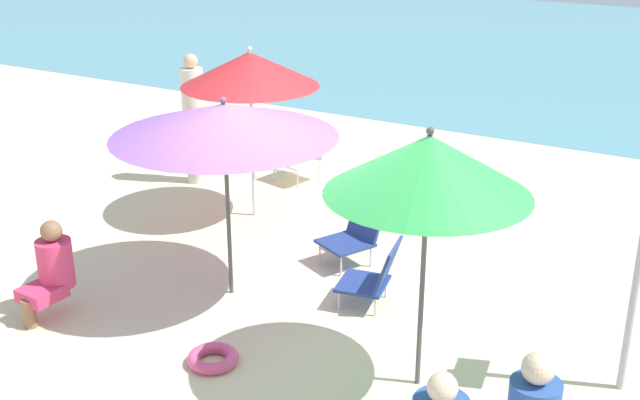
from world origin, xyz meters
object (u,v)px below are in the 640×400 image
object	(u,v)px
person_a	(194,118)
beach_chair_a	(353,235)
swim_ring	(213,358)
umbrella_green	(428,165)
beach_chair_c	(302,153)
person_d	(51,268)
umbrella_red	(250,69)
umbrella_purple	(224,120)
beach_chair_b	(375,275)

from	to	relation	value
person_a	beach_chair_a	bearing A→B (deg)	111.54
swim_ring	umbrella_green	bearing A→B (deg)	20.12
beach_chair_a	swim_ring	bearing A→B (deg)	22.73
umbrella_green	beach_chair_c	world-z (taller)	umbrella_green
beach_chair_a	beach_chair_c	world-z (taller)	beach_chair_c
beach_chair_a	person_a	xyz separation A→B (m)	(-2.93, 1.17, 0.55)
person_d	umbrella_green	bearing A→B (deg)	104.14
umbrella_red	umbrella_purple	bearing A→B (deg)	-62.65
umbrella_red	beach_chair_a	distance (m)	2.23
beach_chair_c	umbrella_green	bearing A→B (deg)	54.47
umbrella_purple	person_d	world-z (taller)	umbrella_purple
umbrella_red	beach_chair_c	xyz separation A→B (m)	(-0.16, 1.40, -1.40)
umbrella_red	umbrella_green	bearing A→B (deg)	-36.46
umbrella_green	beach_chair_b	distance (m)	1.97
umbrella_green	person_a	xyz separation A→B (m)	(-4.37, 2.87, -0.95)
umbrella_purple	person_d	distance (m)	2.05
person_d	beach_chair_a	bearing A→B (deg)	144.64
beach_chair_b	swim_ring	bearing A→B (deg)	54.31
beach_chair_a	person_a	bearing A→B (deg)	-86.08
umbrella_green	person_a	bearing A→B (deg)	146.75
umbrella_red	beach_chair_b	size ratio (longest dim) A/B	3.10
umbrella_purple	person_d	bearing A→B (deg)	-135.92
umbrella_purple	beach_chair_b	world-z (taller)	umbrella_purple
umbrella_purple	beach_chair_c	bearing A→B (deg)	108.70
umbrella_green	beach_chair_c	xyz separation A→B (m)	(-3.22, 3.66, -1.46)
beach_chair_c	swim_ring	size ratio (longest dim) A/B	1.69
beach_chair_b	person_a	distance (m)	4.04
umbrella_purple	beach_chair_b	bearing A→B (deg)	18.66
umbrella_red	person_a	xyz separation A→B (m)	(-1.32, 0.61, -0.89)
person_a	umbrella_purple	bearing A→B (deg)	86.76
person_d	beach_chair_b	bearing A→B (deg)	126.20
umbrella_green	beach_chair_b	world-z (taller)	umbrella_green
beach_chair_c	umbrella_red	bearing A→B (deg)	19.77
beach_chair_b	person_a	size ratio (longest dim) A/B	0.38
person_d	swim_ring	world-z (taller)	person_d
umbrella_green	person_d	bearing A→B (deg)	-169.69
swim_ring	beach_chair_c	bearing A→B (deg)	111.33
umbrella_green	beach_chair_b	bearing A→B (deg)	131.27
beach_chair_b	person_a	xyz separation A→B (m)	(-3.53, 1.90, 0.54)
umbrella_purple	umbrella_green	world-z (taller)	umbrella_green
umbrella_green	beach_chair_c	distance (m)	5.09
umbrella_red	person_d	bearing A→B (deg)	-95.26
umbrella_purple	person_a	world-z (taller)	umbrella_purple
umbrella_green	beach_chair_a	world-z (taller)	umbrella_green
beach_chair_a	person_d	bearing A→B (deg)	-13.42
umbrella_green	beach_chair_a	size ratio (longest dim) A/B	3.00
umbrella_purple	person_a	size ratio (longest dim) A/B	1.21
umbrella_red	person_a	bearing A→B (deg)	155.18
umbrella_purple	swim_ring	xyz separation A→B (m)	(0.59, -1.09, -1.67)
umbrella_green	umbrella_red	size ratio (longest dim) A/B	1.04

